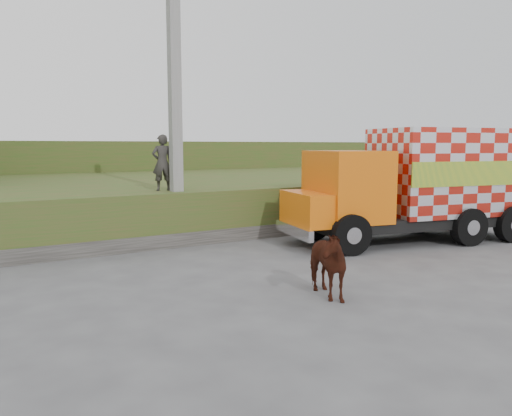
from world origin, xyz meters
TOP-DOWN VIEW (x-y plane):
  - ground at (0.00, 0.00)m, footprint 120.00×120.00m
  - embankment at (0.00, 10.00)m, footprint 40.00×12.00m
  - embankment_far at (0.00, 22.00)m, footprint 40.00×12.00m
  - retaining_strip at (-2.00, 4.20)m, footprint 16.00×0.50m
  - utility_pole at (-1.00, 4.60)m, footprint 1.20×0.30m
  - cargo_truck at (5.36, 1.42)m, footprint 7.64×3.73m
  - cow at (-0.57, -1.52)m, footprint 0.99×1.64m
  - pedestrian at (-1.26, 5.02)m, footprint 0.64×0.48m

SIDE VIEW (x-z plane):
  - ground at x=0.00m, z-range 0.00..0.00m
  - retaining_strip at x=-2.00m, z-range 0.00..0.40m
  - cow at x=-0.57m, z-range 0.00..1.29m
  - embankment at x=0.00m, z-range 0.00..1.50m
  - embankment_far at x=0.00m, z-range 0.00..3.00m
  - cargo_truck at x=5.36m, z-range 0.05..3.32m
  - pedestrian at x=-1.26m, z-range 1.50..3.10m
  - utility_pole at x=-1.00m, z-range 0.08..8.07m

